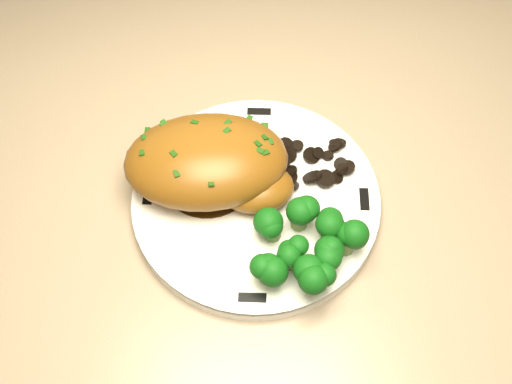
{
  "coord_description": "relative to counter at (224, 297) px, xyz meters",
  "views": [
    {
      "loc": [
        -0.06,
        1.25,
        1.43
      ],
      "look_at": [
        -0.02,
        1.61,
        0.85
      ],
      "focal_mm": 45.0,
      "sensor_mm": 36.0,
      "label": 1
    }
  ],
  "objects": [
    {
      "name": "mushroom_pile",
      "position": [
        0.11,
        -0.03,
        0.43
      ],
      "size": [
        0.08,
        0.06,
        0.02
      ],
      "color": "black",
      "rests_on": "plate"
    },
    {
      "name": "rim_accent_1",
      "position": [
        0.06,
        0.05,
        0.43
      ],
      "size": [
        0.03,
        0.01,
        0.0
      ],
      "primitive_type": "cube",
      "rotation": [
        0.0,
        0.0,
        2.99
      ],
      "color": "black",
      "rests_on": "plate"
    },
    {
      "name": "rim_accent_0",
      "position": [
        0.16,
        -0.08,
        0.43
      ],
      "size": [
        0.01,
        0.03,
        0.0
      ],
      "primitive_type": "cube",
      "rotation": [
        0.0,
        0.0,
        1.42
      ],
      "color": "black",
      "rests_on": "plate"
    },
    {
      "name": "broccoli_florets",
      "position": [
        0.09,
        -0.14,
        0.45
      ],
      "size": [
        0.11,
        0.1,
        0.04
      ],
      "rotation": [
        0.0,
        0.0,
        0.16
      ],
      "color": "#5B7732",
      "rests_on": "plate"
    },
    {
      "name": "counter",
      "position": [
        0.0,
        0.0,
        0.0
      ],
      "size": [
        1.9,
        0.64,
        0.94
      ],
      "color": "brown",
      "rests_on": "ground"
    },
    {
      "name": "rim_accent_3",
      "position": [
        0.03,
        -0.18,
        0.43
      ],
      "size": [
        0.03,
        0.01,
        0.0
      ],
      "primitive_type": "cube",
      "rotation": [
        0.0,
        0.0,
        6.14
      ],
      "color": "black",
      "rests_on": "plate"
    },
    {
      "name": "plate",
      "position": [
        0.05,
        -0.06,
        0.42
      ],
      "size": [
        0.35,
        0.35,
        0.02
      ],
      "primitive_type": "cylinder",
      "rotation": [
        0.0,
        0.0,
        -0.41
      ],
      "color": "white",
      "rests_on": "counter"
    },
    {
      "name": "rim_accent_2",
      "position": [
        -0.07,
        -0.05,
        0.43
      ],
      "size": [
        0.01,
        0.03,
        0.0
      ],
      "primitive_type": "cube",
      "rotation": [
        0.0,
        0.0,
        4.56
      ],
      "color": "black",
      "rests_on": "plate"
    },
    {
      "name": "chicken_breast",
      "position": [
        0.0,
        -0.04,
        0.46
      ],
      "size": [
        0.18,
        0.12,
        0.07
      ],
      "rotation": [
        0.0,
        0.0,
        -0.04
      ],
      "color": "brown",
      "rests_on": "plate"
    },
    {
      "name": "gravy_pool",
      "position": [
        -0.0,
        -0.04,
        0.43
      ],
      "size": [
        0.1,
        0.1,
        0.0
      ],
      "primitive_type": "cylinder",
      "color": "black",
      "rests_on": "plate"
    }
  ]
}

